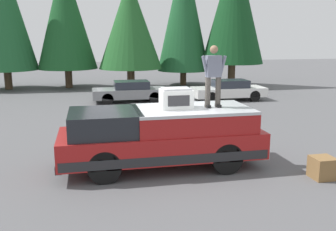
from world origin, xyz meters
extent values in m
plane|color=#565659|center=(0.00, 0.00, 0.00)|extent=(90.00, 90.00, 0.00)
cube|color=maroon|center=(-0.04, 0.39, 0.70)|extent=(2.00, 5.50, 0.70)
cube|color=#232326|center=(-0.04, 0.39, 0.51)|extent=(2.01, 5.39, 0.24)
cube|color=black|center=(-0.04, 1.90, 1.35)|extent=(1.84, 1.87, 0.60)
cube|color=maroon|center=(-0.04, -0.49, 1.31)|extent=(1.92, 3.19, 0.52)
cube|color=#B7BABF|center=(-0.04, -0.49, 1.61)|extent=(1.94, 3.19, 0.08)
cube|color=#232326|center=(-0.04, 3.08, 0.43)|extent=(1.96, 0.16, 0.20)
cube|color=#B2B5BA|center=(-0.04, -2.30, 0.43)|extent=(1.96, 0.16, 0.20)
cylinder|color=black|center=(-0.89, 1.98, 0.42)|extent=(0.30, 0.84, 0.84)
cylinder|color=black|center=(0.81, 1.98, 0.42)|extent=(0.30, 0.84, 0.84)
cylinder|color=black|center=(-0.89, -1.21, 0.42)|extent=(0.30, 0.84, 0.84)
cylinder|color=black|center=(0.81, -1.21, 0.42)|extent=(0.30, 0.84, 0.84)
cube|color=silver|center=(-0.04, -0.03, 1.91)|extent=(0.64, 0.84, 0.52)
cube|color=#2D2D30|center=(-0.36, -0.03, 1.91)|extent=(0.01, 0.59, 0.29)
cube|color=#99999E|center=(-0.04, -0.03, 2.19)|extent=(0.58, 0.76, 0.04)
cylinder|color=#423D38|center=(-0.08, -1.21, 2.07)|extent=(0.15, 0.15, 0.84)
cube|color=black|center=(-0.12, -1.21, 1.69)|extent=(0.26, 0.11, 0.08)
cylinder|color=#423D38|center=(-0.08, -0.91, 2.07)|extent=(0.15, 0.15, 0.84)
cube|color=black|center=(-0.12, -0.91, 1.69)|extent=(0.26, 0.11, 0.08)
cube|color=gray|center=(-0.08, -1.06, 2.78)|extent=(0.24, 0.40, 0.58)
sphere|color=#A37A5B|center=(-0.08, -1.06, 3.23)|extent=(0.22, 0.22, 0.22)
cylinder|color=gray|center=(-0.11, -1.31, 2.78)|extent=(0.09, 0.23, 0.58)
cylinder|color=gray|center=(-0.11, -0.82, 2.78)|extent=(0.09, 0.23, 0.58)
cube|color=white|center=(10.13, -5.50, 0.49)|extent=(1.64, 4.10, 0.50)
cube|color=#282D38|center=(10.13, -5.60, 0.95)|extent=(1.31, 1.89, 0.42)
cylinder|color=black|center=(9.41, -4.23, 0.31)|extent=(0.20, 0.62, 0.62)
cylinder|color=black|center=(10.85, -4.23, 0.31)|extent=(0.20, 0.62, 0.62)
cylinder|color=black|center=(9.41, -6.77, 0.31)|extent=(0.20, 0.62, 0.62)
cylinder|color=black|center=(10.85, -6.77, 0.31)|extent=(0.20, 0.62, 0.62)
cube|color=gray|center=(10.78, 0.06, 0.49)|extent=(1.64, 4.10, 0.50)
cube|color=#282D38|center=(10.78, -0.04, 0.95)|extent=(1.31, 1.89, 0.42)
cylinder|color=black|center=(10.06, 1.34, 0.31)|extent=(0.20, 0.62, 0.62)
cylinder|color=black|center=(11.50, 1.34, 0.31)|extent=(0.20, 0.62, 0.62)
cylinder|color=black|center=(10.06, -1.21, 0.31)|extent=(0.20, 0.62, 0.62)
cylinder|color=black|center=(11.50, -1.21, 0.31)|extent=(0.20, 0.62, 0.62)
cube|color=olive|center=(-1.74, -3.50, 0.28)|extent=(0.56, 0.56, 0.56)
cylinder|color=#4C3826|center=(15.88, -7.92, 0.84)|extent=(0.53, 0.53, 1.68)
cone|color=#14421E|center=(15.88, -7.92, 5.79)|extent=(4.39, 4.39, 8.23)
cylinder|color=#4C3826|center=(17.35, -4.67, 0.54)|extent=(0.46, 0.46, 1.08)
cone|color=#1E562D|center=(17.35, -4.67, 5.47)|extent=(3.83, 3.83, 8.77)
cylinder|color=#4C3826|center=(16.26, -0.62, 0.70)|extent=(0.52, 0.52, 1.40)
cone|color=#235B28|center=(16.26, -0.62, 4.46)|extent=(4.35, 4.35, 6.12)
cylinder|color=#4C3826|center=(17.57, 3.66, 0.68)|extent=(0.49, 0.49, 1.35)
cone|color=#194C23|center=(17.57, 3.66, 5.04)|extent=(4.12, 4.12, 7.38)
cylinder|color=#4C3826|center=(17.60, 7.71, 0.66)|extent=(0.50, 0.50, 1.32)
cone|color=#1E562D|center=(17.60, 7.71, 5.54)|extent=(4.19, 4.19, 8.42)
camera|label=1|loc=(-9.78, 2.27, 3.57)|focal=39.89mm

